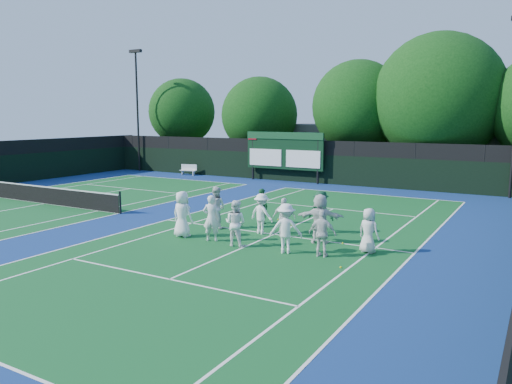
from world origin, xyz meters
The scene contains 31 objects.
ground centered at (0.00, 0.00, 0.00)m, with size 120.00×120.00×0.00m, color #173C10.
court_apron centered at (-6.00, 1.00, 0.00)m, with size 34.00×32.00×0.01m, color navy.
near_court centered at (0.00, 1.00, 0.01)m, with size 11.05×23.85×0.01m.
left_court centered at (-14.00, 1.00, 0.01)m, with size 11.05×23.85×0.01m.
back_fence centered at (-6.00, 16.00, 1.36)m, with size 34.00×0.08×3.00m.
scoreboard centered at (-7.01, 15.59, 2.19)m, with size 6.00×0.21×3.55m.
clubhouse centered at (-2.00, 24.00, 2.00)m, with size 18.00×6.00×4.00m, color #5D5D63.
light_pole_left centered at (-21.00, 15.70, 6.30)m, with size 1.20×0.30×10.12m.
tennis_net centered at (-14.00, 1.00, 0.49)m, with size 11.30×0.10×1.10m.
bench centered at (-15.44, 15.36, 0.46)m, with size 1.39×0.62×0.85m.
tree_a centered at (-19.13, 19.58, 4.88)m, with size 5.88×5.88×7.98m.
tree_b centered at (-11.15, 19.58, 4.57)m, with size 6.19×6.19×7.83m.
tree_c centered at (-2.84, 19.58, 5.19)m, with size 6.70×6.70×8.72m.
tree_d centered at (2.76, 19.58, 5.63)m, with size 8.71×8.71×10.21m.
tennis_ball_1 centered at (-0.08, 2.74, 0.03)m, with size 0.07×0.07×0.07m, color yellow.
tennis_ball_2 centered at (3.89, -1.89, 0.03)m, with size 0.07×0.07×0.07m, color yellow.
tennis_ball_3 centered at (-2.19, 1.35, 0.03)m, with size 0.07×0.07×0.07m, color yellow.
tennis_ball_4 centered at (-1.14, 3.52, 0.03)m, with size 0.07×0.07×0.07m, color yellow.
tennis_ball_5 centered at (2.90, 0.95, 0.03)m, with size 0.07×0.07×0.07m, color yellow.
player_front_0 centered at (-2.92, -1.12, 0.90)m, with size 0.88×0.57×1.81m, color white.
player_front_1 centered at (-1.54, -1.11, 0.88)m, with size 0.64×0.42×1.76m, color white.
player_front_2 centered at (-0.38, -1.25, 0.85)m, with size 0.82×0.64×1.69m, color white.
player_front_3 centered at (1.63, -1.19, 0.87)m, with size 1.12×0.64×1.73m, color white.
player_front_4 centered at (2.89, -0.98, 0.81)m, with size 0.94×0.39×1.61m, color silver.
player_back_0 centered at (-2.66, 0.82, 0.89)m, with size 0.86×0.67×1.77m, color silver.
player_back_1 centered at (-0.49, 0.86, 0.82)m, with size 1.05×0.61×1.63m, color white.
player_back_2 centered at (0.51, 0.87, 0.77)m, with size 0.91×0.38×1.55m, color white.
player_back_3 centered at (2.09, 0.68, 0.93)m, with size 1.72×0.55×1.86m, color silver.
player_back_4 centered at (4.06, 0.29, 0.78)m, with size 0.76×0.50×1.56m, color silver.
coach_left centered at (-1.43, 2.56, 0.78)m, with size 0.57×0.37×1.56m, color #0D3219.
coach_right centered at (1.46, 2.22, 0.86)m, with size 1.11×0.64×1.72m, color #0F3820.
Camera 1 is at (9.14, -16.10, 4.69)m, focal length 35.00 mm.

